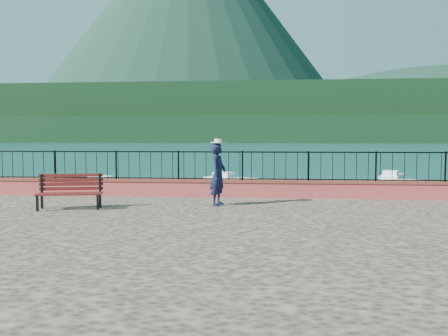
% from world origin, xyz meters
% --- Properties ---
extents(ground, '(2000.00, 2000.00, 0.00)m').
position_xyz_m(ground, '(0.00, 0.00, 0.00)').
color(ground, '#19596B').
rests_on(ground, ground).
extents(parapet, '(28.00, 0.46, 0.58)m').
position_xyz_m(parapet, '(0.00, 3.70, 1.49)').
color(parapet, '#B44141').
rests_on(parapet, promenade).
extents(railing, '(27.00, 0.05, 0.95)m').
position_xyz_m(railing, '(0.00, 3.70, 2.25)').
color(railing, black).
rests_on(railing, parapet).
extents(dock, '(2.00, 16.00, 0.30)m').
position_xyz_m(dock, '(-2.00, 12.00, 0.15)').
color(dock, '#2D231C').
rests_on(dock, ground).
extents(far_forest, '(900.00, 60.00, 18.00)m').
position_xyz_m(far_forest, '(0.00, 300.00, 9.00)').
color(far_forest, black).
rests_on(far_forest, ground).
extents(foothills, '(900.00, 120.00, 44.00)m').
position_xyz_m(foothills, '(0.00, 360.00, 22.00)').
color(foothills, black).
rests_on(foothills, ground).
extents(volcano, '(560.00, 560.00, 380.00)m').
position_xyz_m(volcano, '(-120.00, 700.00, 190.00)').
color(volcano, '#142D23').
rests_on(volcano, ground).
extents(companion_hill, '(448.00, 384.00, 180.00)m').
position_xyz_m(companion_hill, '(220.00, 560.00, 0.00)').
color(companion_hill, '#142D23').
rests_on(companion_hill, ground).
extents(park_bench, '(1.85, 0.94, 0.98)m').
position_xyz_m(park_bench, '(-5.01, 0.69, 1.50)').
color(park_bench, black).
rests_on(park_bench, promenade).
extents(person, '(0.58, 0.76, 1.86)m').
position_xyz_m(person, '(-0.93, 1.79, 2.13)').
color(person, black).
rests_on(person, promenade).
extents(hat, '(0.44, 0.44, 0.12)m').
position_xyz_m(hat, '(-0.93, 1.79, 3.12)').
color(hat, white).
rests_on(hat, person).
extents(boat_0, '(4.18, 2.21, 0.80)m').
position_xyz_m(boat_0, '(-2.50, 7.75, 0.40)').
color(boat_0, silver).
rests_on(boat_0, ground).
extents(boat_1, '(3.45, 1.31, 0.80)m').
position_xyz_m(boat_1, '(4.12, 12.19, 0.40)').
color(boat_1, silver).
rests_on(boat_1, ground).
extents(boat_2, '(4.30, 2.66, 0.80)m').
position_xyz_m(boat_2, '(9.25, 15.39, 0.40)').
color(boat_2, silver).
rests_on(boat_2, ground).
extents(boat_3, '(3.39, 3.94, 0.80)m').
position_xyz_m(boat_3, '(-9.52, 16.24, 0.40)').
color(boat_3, silver).
rests_on(boat_3, ground).
extents(boat_4, '(3.97, 3.06, 0.80)m').
position_xyz_m(boat_4, '(-1.92, 19.62, 0.40)').
color(boat_4, silver).
rests_on(boat_4, ground).
extents(boat_5, '(2.69, 3.81, 0.80)m').
position_xyz_m(boat_5, '(10.15, 23.06, 0.40)').
color(boat_5, white).
rests_on(boat_5, ground).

